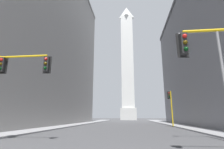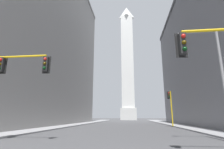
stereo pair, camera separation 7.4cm
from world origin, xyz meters
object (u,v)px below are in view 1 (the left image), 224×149
at_px(obelisk, 127,62).
at_px(traffic_light_mid_right, 171,103).
at_px(street_lamp, 216,69).
at_px(traffic_light_near_left, 14,75).

xyz_separation_m(obelisk, traffic_light_mid_right, (8.17, -58.43, -26.21)).
relative_size(traffic_light_mid_right, street_lamp, 0.74).
height_order(traffic_light_near_left, traffic_light_mid_right, traffic_light_near_left).
distance_m(obelisk, traffic_light_near_left, 82.29).
bearing_deg(street_lamp, obelisk, 95.69).
xyz_separation_m(traffic_light_near_left, street_lamp, (14.73, 1.36, 0.35)).
bearing_deg(traffic_light_near_left, street_lamp, 5.26).
distance_m(traffic_light_near_left, street_lamp, 14.79).
bearing_deg(traffic_light_mid_right, traffic_light_near_left, -128.06).
bearing_deg(obelisk, traffic_light_near_left, -95.20).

